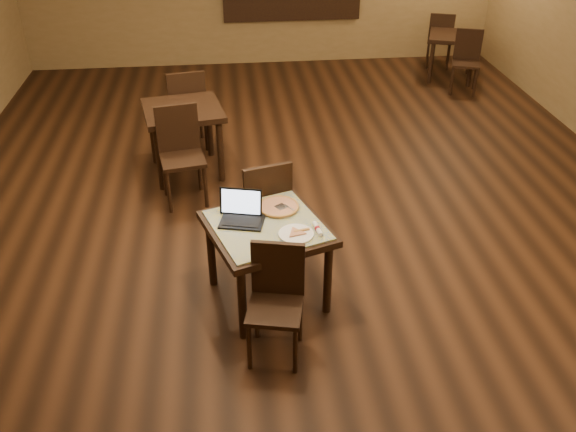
{
  "coord_description": "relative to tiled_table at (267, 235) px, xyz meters",
  "views": [
    {
      "loc": [
        -0.73,
        -5.63,
        3.49
      ],
      "look_at": [
        -0.28,
        -1.49,
        0.85
      ],
      "focal_mm": 38.0,
      "sensor_mm": 36.0,
      "label": 1
    }
  ],
  "objects": [
    {
      "name": "pizza_whole",
      "position": [
        0.12,
        0.24,
        0.12
      ],
      "size": [
        0.35,
        0.35,
        0.02
      ],
      "color": "beige",
      "rests_on": "pizza_pan"
    },
    {
      "name": "plate",
      "position": [
        0.22,
        -0.18,
        0.11
      ],
      "size": [
        0.28,
        0.28,
        0.02
      ],
      "primitive_type": "cylinder",
      "color": "white",
      "rests_on": "tiled_table"
    },
    {
      "name": "other_table_b",
      "position": [
        -0.77,
        2.46,
        0.02
      ],
      "size": [
        1.01,
        1.01,
        0.82
      ],
      "rotation": [
        0.0,
        0.0,
        0.18
      ],
      "color": "black",
      "rests_on": "ground"
    },
    {
      "name": "pizza_pan",
      "position": [
        0.12,
        0.24,
        0.11
      ],
      "size": [
        0.34,
        0.34,
        0.01
      ],
      "primitive_type": "cylinder",
      "color": "silver",
      "rests_on": "tiled_table"
    },
    {
      "name": "tiled_table",
      "position": [
        0.0,
        0.0,
        0.0
      ],
      "size": [
        1.16,
        1.16,
        0.76
      ],
      "rotation": [
        0.0,
        0.0,
        0.32
      ],
      "color": "black",
      "rests_on": "ground"
    },
    {
      "name": "other_table_b_chair_near",
      "position": [
        -0.79,
        1.85,
        -0.07
      ],
      "size": [
        0.53,
        0.53,
        1.05
      ],
      "rotation": [
        0.0,
        0.0,
        0.18
      ],
      "color": "black",
      "rests_on": "ground"
    },
    {
      "name": "laptop",
      "position": [
        -0.2,
        0.11,
        0.17
      ],
      "size": [
        0.4,
        0.36,
        0.24
      ],
      "rotation": [
        0.0,
        0.0,
        -0.25
      ],
      "color": "black",
      "rests_on": "tiled_table"
    },
    {
      "name": "chair_main_near",
      "position": [
        0.02,
        -0.62,
        -0.13
      ],
      "size": [
        0.49,
        0.49,
        0.94
      ],
      "rotation": [
        0.0,
        0.0,
        -0.23
      ],
      "color": "black",
      "rests_on": "ground"
    },
    {
      "name": "spatula",
      "position": [
        0.14,
        0.22,
        0.13
      ],
      "size": [
        0.19,
        0.23,
        0.01
      ],
      "primitive_type": "cube",
      "rotation": [
        0.0,
        0.0,
        0.56
      ],
      "color": "silver",
      "rests_on": "pizza_whole"
    },
    {
      "name": "napkin_roll",
      "position": [
        0.4,
        -0.14,
        0.12
      ],
      "size": [
        0.06,
        0.19,
        0.04
      ],
      "rotation": [
        0.0,
        0.0,
        0.14
      ],
      "color": "white",
      "rests_on": "tiled_table"
    },
    {
      "name": "pizza_slice",
      "position": [
        0.22,
        -0.18,
        0.12
      ],
      "size": [
        0.2,
        0.2,
        0.02
      ],
      "primitive_type": null,
      "rotation": [
        0.0,
        0.0,
        0.23
      ],
      "color": "beige",
      "rests_on": "plate"
    },
    {
      "name": "other_table_b_chair_far",
      "position": [
        -0.75,
        3.08,
        -0.07
      ],
      "size": [
        0.53,
        0.53,
        1.05
      ],
      "rotation": [
        0.0,
        0.0,
        3.32
      ],
      "color": "black",
      "rests_on": "ground"
    },
    {
      "name": "other_table_a_chair_far",
      "position": [
        3.42,
        5.84,
        -0.13
      ],
      "size": [
        0.52,
        0.52,
        0.94
      ],
      "rotation": [
        0.0,
        0.0,
        2.8
      ],
      "color": "black",
      "rests_on": "ground"
    },
    {
      "name": "chair_main_far",
      "position": [
        0.02,
        0.61,
        -0.08
      ],
      "size": [
        0.55,
        0.55,
        1.04
      ],
      "rotation": [
        0.0,
        0.0,
        3.4
      ],
      "color": "black",
      "rests_on": "ground"
    },
    {
      "name": "other_table_a_chair_near",
      "position": [
        3.48,
        4.74,
        -0.13
      ],
      "size": [
        0.52,
        0.52,
        0.94
      ],
      "rotation": [
        0.0,
        0.0,
        -0.34
      ],
      "color": "black",
      "rests_on": "ground"
    },
    {
      "name": "ground",
      "position": [
        0.45,
        1.46,
        -0.66
      ],
      "size": [
        10.0,
        10.0,
        0.0
      ],
      "primitive_type": "plane",
      "color": "black",
      "rests_on": "ground"
    },
    {
      "name": "other_table_a",
      "position": [
        3.45,
        5.29,
        -0.06
      ],
      "size": [
        0.99,
        0.99,
        0.73
      ],
      "rotation": [
        0.0,
        0.0,
        -0.34
      ],
      "color": "black",
      "rests_on": "ground"
    }
  ]
}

